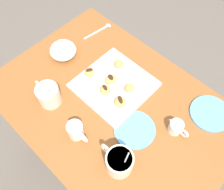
{
  "coord_description": "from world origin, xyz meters",
  "views": [
    {
      "loc": [
        -0.33,
        0.34,
        1.56
      ],
      "look_at": [
        0.02,
        -0.02,
        0.72
      ],
      "focal_mm": 38.46,
      "sensor_mm": 36.0,
      "label": 1
    }
  ],
  "objects_px": {
    "beignet_1": "(90,72)",
    "cream_pitcher_white": "(76,130)",
    "coffee_mug_cream_left": "(119,162)",
    "pastry_plate_square": "(114,85)",
    "coffee_mug_cream_right": "(48,94)",
    "chocolate_sauce_pitcher": "(176,127)",
    "beignet_2": "(120,102)",
    "dining_table": "(112,119)",
    "ice_cream_bowl": "(63,49)",
    "beignet_0": "(105,90)",
    "saucer_sky_left": "(210,113)",
    "beignet_3": "(119,64)",
    "saucer_sky_right": "(135,130)",
    "beignet_5": "(111,79)",
    "beignet_4": "(130,88)"
  },
  "relations": [
    {
      "from": "beignet_1",
      "to": "cream_pitcher_white",
      "type": "bearing_deg",
      "value": 126.11
    },
    {
      "from": "coffee_mug_cream_left",
      "to": "beignet_1",
      "type": "relative_size",
      "value": 2.93
    },
    {
      "from": "pastry_plate_square",
      "to": "coffee_mug_cream_right",
      "type": "relative_size",
      "value": 2.11
    },
    {
      "from": "coffee_mug_cream_left",
      "to": "chocolate_sauce_pitcher",
      "type": "relative_size",
      "value": 1.51
    },
    {
      "from": "beignet_1",
      "to": "beignet_2",
      "type": "xyz_separation_m",
      "value": [
        -0.19,
        0.02,
        0.0
      ]
    },
    {
      "from": "dining_table",
      "to": "beignet_1",
      "type": "xyz_separation_m",
      "value": [
        0.16,
        -0.03,
        0.17
      ]
    },
    {
      "from": "dining_table",
      "to": "ice_cream_bowl",
      "type": "height_order",
      "value": "ice_cream_bowl"
    },
    {
      "from": "coffee_mug_cream_right",
      "to": "dining_table",
      "type": "bearing_deg",
      "value": -139.67
    },
    {
      "from": "dining_table",
      "to": "chocolate_sauce_pitcher",
      "type": "distance_m",
      "value": 0.32
    },
    {
      "from": "cream_pitcher_white",
      "to": "beignet_2",
      "type": "bearing_deg",
      "value": -99.39
    },
    {
      "from": "cream_pitcher_white",
      "to": "chocolate_sauce_pitcher",
      "type": "relative_size",
      "value": 1.14
    },
    {
      "from": "beignet_1",
      "to": "beignet_0",
      "type": "bearing_deg",
      "value": 171.1
    },
    {
      "from": "cream_pitcher_white",
      "to": "beignet_1",
      "type": "relative_size",
      "value": 2.2
    },
    {
      "from": "chocolate_sauce_pitcher",
      "to": "saucer_sky_left",
      "type": "height_order",
      "value": "chocolate_sauce_pitcher"
    },
    {
      "from": "dining_table",
      "to": "ice_cream_bowl",
      "type": "distance_m",
      "value": 0.38
    },
    {
      "from": "dining_table",
      "to": "beignet_3",
      "type": "distance_m",
      "value": 0.25
    },
    {
      "from": "saucer_sky_right",
      "to": "beignet_5",
      "type": "xyz_separation_m",
      "value": [
        0.21,
        -0.09,
        0.03
      ]
    },
    {
      "from": "ice_cream_bowl",
      "to": "beignet_3",
      "type": "xyz_separation_m",
      "value": [
        -0.23,
        -0.12,
        -0.01
      ]
    },
    {
      "from": "beignet_2",
      "to": "beignet_5",
      "type": "xyz_separation_m",
      "value": [
        0.1,
        -0.05,
        -0.0
      ]
    },
    {
      "from": "ice_cream_bowl",
      "to": "beignet_4",
      "type": "distance_m",
      "value": 0.35
    },
    {
      "from": "beignet_1",
      "to": "beignet_4",
      "type": "xyz_separation_m",
      "value": [
        -0.17,
        -0.06,
        -0.0
      ]
    },
    {
      "from": "cream_pitcher_white",
      "to": "beignet_0",
      "type": "distance_m",
      "value": 0.21
    },
    {
      "from": "coffee_mug_cream_left",
      "to": "saucer_sky_left",
      "type": "bearing_deg",
      "value": -107.1
    },
    {
      "from": "saucer_sky_left",
      "to": "dining_table",
      "type": "bearing_deg",
      "value": 37.12
    },
    {
      "from": "beignet_3",
      "to": "dining_table",
      "type": "bearing_deg",
      "value": 124.85
    },
    {
      "from": "beignet_2",
      "to": "beignet_3",
      "type": "relative_size",
      "value": 1.26
    },
    {
      "from": "cream_pitcher_white",
      "to": "chocolate_sauce_pitcher",
      "type": "distance_m",
      "value": 0.37
    },
    {
      "from": "dining_table",
      "to": "beignet_5",
      "type": "distance_m",
      "value": 0.2
    },
    {
      "from": "pastry_plate_square",
      "to": "beignet_1",
      "type": "height_order",
      "value": "beignet_1"
    },
    {
      "from": "coffee_mug_cream_right",
      "to": "beignet_5",
      "type": "bearing_deg",
      "value": -117.4
    },
    {
      "from": "coffee_mug_cream_right",
      "to": "beignet_0",
      "type": "height_order",
      "value": "coffee_mug_cream_right"
    },
    {
      "from": "cream_pitcher_white",
      "to": "saucer_sky_right",
      "type": "distance_m",
      "value": 0.22
    },
    {
      "from": "dining_table",
      "to": "cream_pitcher_white",
      "type": "height_order",
      "value": "cream_pitcher_white"
    },
    {
      "from": "cream_pitcher_white",
      "to": "beignet_2",
      "type": "relative_size",
      "value": 1.99
    },
    {
      "from": "pastry_plate_square",
      "to": "beignet_5",
      "type": "relative_size",
      "value": 5.23
    },
    {
      "from": "chocolate_sauce_pitcher",
      "to": "beignet_0",
      "type": "height_order",
      "value": "chocolate_sauce_pitcher"
    },
    {
      "from": "saucer_sky_right",
      "to": "beignet_2",
      "type": "distance_m",
      "value": 0.12
    },
    {
      "from": "pastry_plate_square",
      "to": "ice_cream_bowl",
      "type": "xyz_separation_m",
      "value": [
        0.28,
        0.04,
        0.03
      ]
    },
    {
      "from": "beignet_0",
      "to": "beignet_5",
      "type": "height_order",
      "value": "beignet_0"
    },
    {
      "from": "chocolate_sauce_pitcher",
      "to": "beignet_5",
      "type": "bearing_deg",
      "value": 2.58
    },
    {
      "from": "ice_cream_bowl",
      "to": "saucer_sky_left",
      "type": "distance_m",
      "value": 0.68
    },
    {
      "from": "saucer_sky_left",
      "to": "beignet_5",
      "type": "xyz_separation_m",
      "value": [
        0.39,
        0.17,
        0.03
      ]
    },
    {
      "from": "dining_table",
      "to": "saucer_sky_left",
      "type": "height_order",
      "value": "saucer_sky_left"
    },
    {
      "from": "chocolate_sauce_pitcher",
      "to": "beignet_2",
      "type": "xyz_separation_m",
      "value": [
        0.22,
        0.07,
        0.0
      ]
    },
    {
      "from": "beignet_2",
      "to": "coffee_mug_cream_right",
      "type": "bearing_deg",
      "value": 38.78
    },
    {
      "from": "ice_cream_bowl",
      "to": "beignet_5",
      "type": "xyz_separation_m",
      "value": [
        -0.26,
        -0.04,
        -0.01
      ]
    },
    {
      "from": "coffee_mug_cream_right",
      "to": "beignet_3",
      "type": "height_order",
      "value": "coffee_mug_cream_right"
    },
    {
      "from": "beignet_0",
      "to": "pastry_plate_square",
      "type": "bearing_deg",
      "value": -89.41
    },
    {
      "from": "beignet_1",
      "to": "beignet_2",
      "type": "relative_size",
      "value": 0.9
    },
    {
      "from": "chocolate_sauce_pitcher",
      "to": "cream_pitcher_white",
      "type": "bearing_deg",
      "value": 46.46
    }
  ]
}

